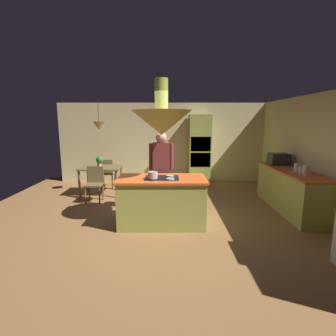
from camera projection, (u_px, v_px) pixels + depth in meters
ground at (163, 220)px, 5.21m from camera, size 8.16×8.16×0.00m
wall_back at (165, 143)px, 8.37m from camera, size 6.80×0.10×2.55m
wall_right at (318, 155)px, 5.36m from camera, size 0.10×7.20×2.55m
kitchen_island at (163, 201)px, 4.93m from camera, size 1.67×0.89×0.94m
counter_run_right at (291, 190)px, 5.71m from camera, size 0.73×2.36×0.92m
oven_tower at (200, 150)px, 8.00m from camera, size 0.66×0.62×2.17m
dining_table at (102, 170)px, 6.97m from camera, size 1.09×0.84×0.76m
person_at_island at (162, 166)px, 5.53m from camera, size 0.53×0.23×1.75m
range_hood at (162, 121)px, 4.66m from camera, size 1.10×1.10×1.00m
pendant_light_over_table at (100, 126)px, 6.75m from camera, size 0.32×0.32×0.82m
chair_facing_island at (96, 181)px, 6.36m from camera, size 0.40×0.40×0.87m
chair_by_back_wall at (108, 171)px, 7.63m from camera, size 0.40×0.40×0.87m
potted_plant_on_table at (101, 161)px, 6.85m from camera, size 0.20×0.20×0.30m
cup_on_table at (101, 166)px, 6.73m from camera, size 0.07×0.07×0.09m
canister_flour at (307, 171)px, 5.04m from camera, size 0.14×0.14×0.19m
canister_sugar at (303, 170)px, 5.22m from camera, size 0.11×0.11×0.14m
canister_tea at (298, 168)px, 5.39m from camera, size 0.13×0.13×0.18m
microwave_on_counter at (280, 159)px, 6.29m from camera, size 0.46×0.36×0.28m
cooking_pot_on_cooktop at (154, 175)px, 4.71m from camera, size 0.18×0.18×0.12m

